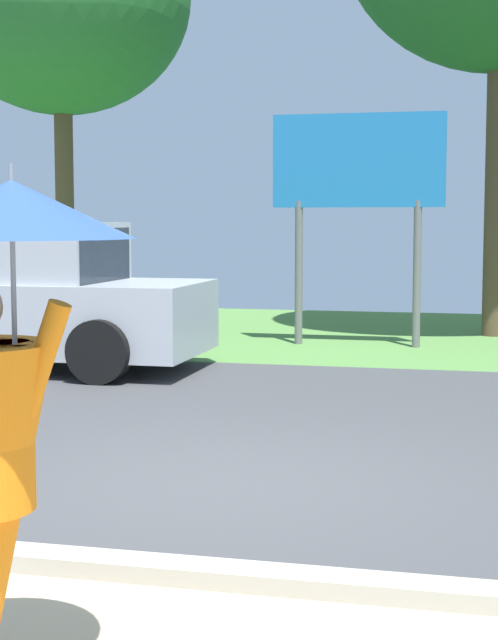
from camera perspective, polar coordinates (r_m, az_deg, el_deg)
ground_plane at (r=10.33m, az=2.49°, el=-5.30°), size 40.00×22.00×0.20m
pickup_truck at (r=13.50m, az=-13.45°, el=1.08°), size 5.20×2.28×1.88m
roadside_billboard at (r=15.42m, az=6.17°, el=8.00°), size 2.60×0.12×3.50m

